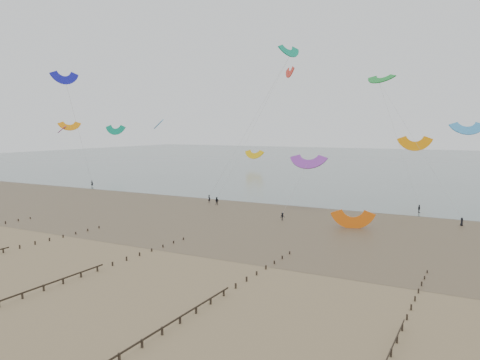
{
  "coord_description": "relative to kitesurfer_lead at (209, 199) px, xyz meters",
  "views": [
    {
      "loc": [
        45.86,
        -47.55,
        17.69
      ],
      "look_at": [
        5.6,
        28.0,
        8.0
      ],
      "focal_mm": 35.0,
      "sensor_mm": 36.0,
      "label": 1
    }
  ],
  "objects": [
    {
      "name": "kitesurfers",
      "position": [
        48.44,
        2.66,
        -0.05
      ],
      "size": [
        143.19,
        21.77,
        1.86
      ],
      "color": "black",
      "rests_on": "ground"
    },
    {
      "name": "ground",
      "position": [
        11.8,
        -45.21,
        -0.91
      ],
      "size": [
        500.0,
        500.0,
        0.0
      ],
      "primitive_type": "plane",
      "color": "brown",
      "rests_on": "ground"
    },
    {
      "name": "kites_airborne",
      "position": [
        5.77,
        53.18,
        19.18
      ],
      "size": [
        244.51,
        126.8,
        42.4
      ],
      "color": "#8B1552",
      "rests_on": "ground"
    },
    {
      "name": "grounded_kite",
      "position": [
        37.18,
        -12.16,
        -0.91
      ],
      "size": [
        7.44,
        6.47,
        3.5
      ],
      "primitive_type": null,
      "rotation": [
        1.54,
        0.0,
        0.27
      ],
      "color": "orange",
      "rests_on": "ground"
    },
    {
      "name": "sea_and_shore",
      "position": [
        7.72,
        -10.81,
        -0.91
      ],
      "size": [
        500.0,
        665.0,
        0.03
      ],
      "color": "#475654",
      "rests_on": "ground"
    },
    {
      "name": "kitesurfer_lead",
      "position": [
        0.0,
        0.0,
        0.0
      ],
      "size": [
        0.76,
        0.61,
        1.83
      ],
      "primitive_type": "imported",
      "rotation": [
        0.0,
        0.0,
        2.85
      ],
      "color": "black",
      "rests_on": "ground"
    },
    {
      "name": "groynes",
      "position": [
        15.8,
        -64.26,
        -0.44
      ],
      "size": [
        72.16,
        50.16,
        1.0
      ],
      "color": "black",
      "rests_on": "ground"
    }
  ]
}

